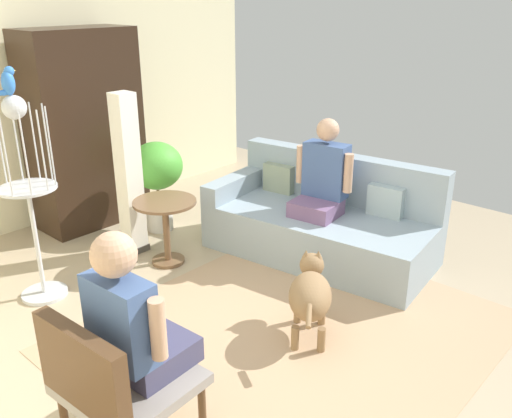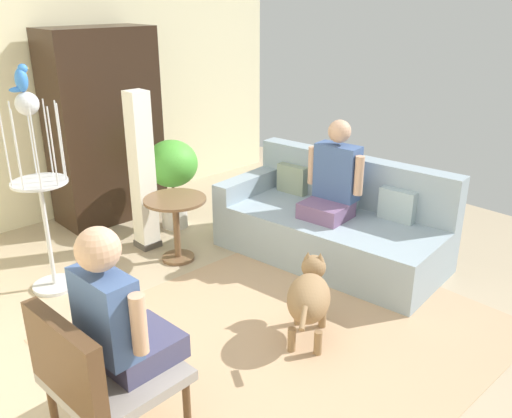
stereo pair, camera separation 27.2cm
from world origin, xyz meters
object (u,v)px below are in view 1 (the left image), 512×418
object	(u,v)px
person_on_armchair	(131,321)
round_end_table	(166,220)
armoire_cabinet	(84,130)
armchair	(110,380)
parrot	(8,82)
column_lamp	(129,176)
couch	(320,222)
dog	(310,293)
person_on_couch	(323,177)
bird_cage_stand	(28,194)
potted_plant	(157,172)

from	to	relation	value
person_on_armchair	round_end_table	world-z (taller)	person_on_armchair
armoire_cabinet	round_end_table	bearing A→B (deg)	-94.35
round_end_table	armoire_cabinet	xyz separation A→B (m)	(0.10, 1.37, 0.58)
armchair	armoire_cabinet	bearing A→B (deg)	59.61
parrot	column_lamp	bearing A→B (deg)	7.86
couch	parrot	distance (m)	2.84
dog	person_on_couch	bearing A→B (deg)	32.57
round_end_table	column_lamp	xyz separation A→B (m)	(-0.05, 0.43, 0.33)
parrot	column_lamp	world-z (taller)	parrot
couch	armoire_cabinet	bearing A→B (deg)	113.71
armchair	column_lamp	world-z (taller)	column_lamp
armchair	round_end_table	xyz separation A→B (m)	(1.61, 1.55, -0.08)
person_on_couch	column_lamp	distance (m)	1.75
person_on_armchair	bird_cage_stand	size ratio (longest dim) A/B	0.52
dog	parrot	bearing A→B (deg)	118.15
person_on_couch	parrot	distance (m)	2.62
armchair	person_on_armchair	distance (m)	0.31
potted_plant	column_lamp	xyz separation A→B (m)	(-0.48, -0.22, 0.13)
armchair	bird_cage_stand	bearing A→B (deg)	73.07
round_end_table	dog	size ratio (longest dim) A/B	0.89
round_end_table	column_lamp	bearing A→B (deg)	96.71
couch	person_on_couch	distance (m)	0.46
round_end_table	armoire_cabinet	distance (m)	1.49
armchair	column_lamp	bearing A→B (deg)	51.82
potted_plant	column_lamp	bearing A→B (deg)	-155.54
person_on_couch	round_end_table	world-z (taller)	person_on_couch
bird_cage_stand	armchair	bearing A→B (deg)	-106.93
dog	potted_plant	xyz separation A→B (m)	(0.46, 2.27, 0.28)
couch	armoire_cabinet	size ratio (longest dim) A/B	1.08
dog	bird_cage_stand	world-z (taller)	bird_cage_stand
person_on_couch	bird_cage_stand	world-z (taller)	bird_cage_stand
armchair	dog	xyz separation A→B (m)	(1.57, -0.07, -0.17)
person_on_couch	bird_cage_stand	distance (m)	2.43
armchair	person_on_armchair	size ratio (longest dim) A/B	1.03
bird_cage_stand	dog	bearing A→B (deg)	-62.16
armchair	person_on_couch	bearing A→B (deg)	13.18
bird_cage_stand	parrot	bearing A→B (deg)	180.00
person_on_couch	parrot	bearing A→B (deg)	150.05
parrot	potted_plant	xyz separation A→B (m)	(1.49, 0.36, -1.10)
couch	person_on_couch	bearing A→B (deg)	-141.30
bird_cage_stand	potted_plant	xyz separation A→B (m)	(1.48, 0.36, -0.26)
bird_cage_stand	parrot	world-z (taller)	parrot
round_end_table	bird_cage_stand	xyz separation A→B (m)	(-1.05, 0.29, 0.46)
round_end_table	armchair	bearing A→B (deg)	-136.02
parrot	armoire_cabinet	distance (m)	1.74
armchair	bird_cage_stand	size ratio (longest dim) A/B	0.53
person_on_couch	column_lamp	bearing A→B (deg)	129.11
person_on_couch	dog	world-z (taller)	person_on_couch
person_on_armchair	armoire_cabinet	distance (m)	3.31
dog	parrot	size ratio (longest dim) A/B	3.39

